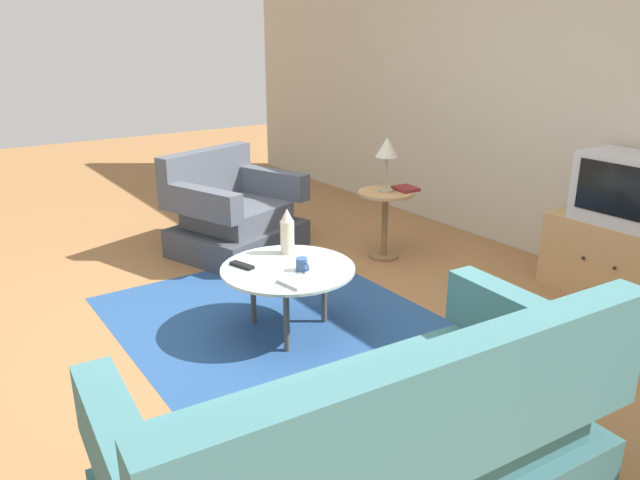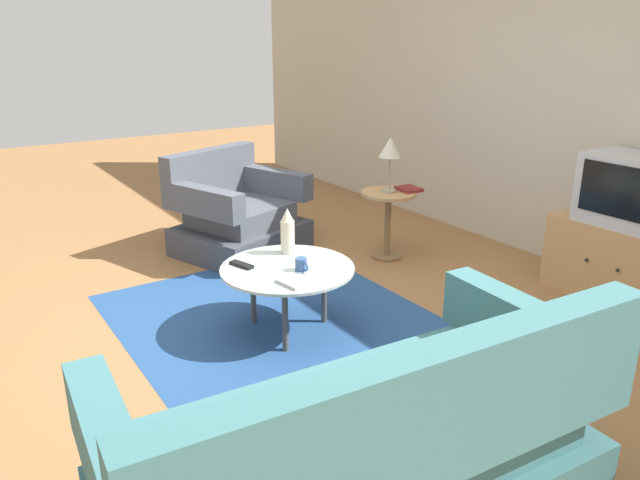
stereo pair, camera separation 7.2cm
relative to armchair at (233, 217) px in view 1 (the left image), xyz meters
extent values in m
plane|color=olive|center=(1.52, -0.37, -0.30)|extent=(16.00, 16.00, 0.00)
cube|color=#BCB29E|center=(1.52, 2.12, 1.05)|extent=(9.00, 0.12, 2.70)
cube|color=navy|center=(1.53, -0.40, -0.30)|extent=(2.46, 1.87, 0.00)
cube|color=#3E424B|center=(0.05, 0.02, -0.18)|extent=(1.09, 1.18, 0.24)
cube|color=#4C515B|center=(0.05, 0.02, 0.03)|extent=(0.87, 0.87, 0.18)
cube|color=#4C515B|center=(-0.27, -0.09, 0.33)|extent=(0.45, 0.95, 0.42)
cube|color=#4C515B|center=(0.18, -0.37, 0.23)|extent=(0.82, 0.40, 0.23)
cube|color=#4C515B|center=(-0.09, 0.40, 0.23)|extent=(0.82, 0.40, 0.23)
cube|color=#325C60|center=(2.96, -0.94, -0.18)|extent=(1.05, 1.95, 0.24)
cube|color=#3D7075|center=(2.96, -0.94, 0.03)|extent=(0.89, 1.66, 0.18)
cube|color=#3D7075|center=(3.35, -0.97, 0.36)|extent=(0.27, 1.89, 0.47)
cube|color=#3D7075|center=(3.03, -0.07, 0.25)|extent=(0.93, 0.20, 0.26)
cube|color=#3D7075|center=(2.90, -1.81, 0.25)|extent=(0.93, 0.20, 0.26)
cube|color=gold|center=(3.23, -0.68, 0.27)|extent=(0.20, 0.32, 0.33)
cylinder|color=#B2C6C1|center=(1.53, -0.40, 0.12)|extent=(0.82, 0.82, 0.02)
cylinder|color=#4C4742|center=(1.55, -0.14, -0.09)|extent=(0.04, 0.04, 0.41)
cylinder|color=#4C4742|center=(1.31, -0.53, -0.09)|extent=(0.04, 0.04, 0.41)
cylinder|color=#4C4742|center=(1.74, -0.54, -0.09)|extent=(0.04, 0.04, 0.41)
cylinder|color=tan|center=(0.86, 0.95, 0.25)|extent=(0.45, 0.45, 0.02)
cylinder|color=brown|center=(0.86, 0.95, -0.03)|extent=(0.05, 0.05, 0.54)
cylinder|color=brown|center=(0.86, 0.95, -0.29)|extent=(0.25, 0.25, 0.02)
cube|color=tan|center=(2.38, 1.79, -0.03)|extent=(0.95, 0.45, 0.54)
sphere|color=black|center=(2.27, 1.56, 0.00)|extent=(0.02, 0.02, 0.02)
sphere|color=black|center=(2.49, 1.56, 0.00)|extent=(0.02, 0.02, 0.02)
cube|color=#B7B7BC|center=(2.38, 1.79, 0.48)|extent=(0.61, 0.43, 0.48)
cube|color=black|center=(2.38, 1.58, 0.51)|extent=(0.49, 0.01, 0.34)
cylinder|color=#9E937A|center=(0.85, 0.95, 0.28)|extent=(0.12, 0.12, 0.02)
cylinder|color=#9E937A|center=(0.85, 0.95, 0.42)|extent=(0.02, 0.02, 0.26)
cone|color=beige|center=(0.85, 0.95, 0.63)|extent=(0.18, 0.18, 0.16)
cylinder|color=beige|center=(1.32, -0.27, 0.24)|extent=(0.09, 0.09, 0.22)
cone|color=beige|center=(1.32, -0.27, 0.39)|extent=(0.08, 0.08, 0.08)
cylinder|color=#335184|center=(1.62, -0.36, 0.17)|extent=(0.07, 0.07, 0.08)
torus|color=#335184|center=(1.68, -0.36, 0.17)|extent=(0.06, 0.01, 0.06)
cube|color=black|center=(1.37, -0.62, 0.14)|extent=(0.18, 0.10, 0.02)
cube|color=#B2B2B7|center=(1.78, -0.54, 0.14)|extent=(0.18, 0.07, 0.02)
cube|color=maroon|center=(0.91, 1.12, 0.28)|extent=(0.21, 0.18, 0.03)
camera|label=1|loc=(4.45, -2.18, 1.48)|focal=33.88mm
camera|label=2|loc=(4.49, -2.12, 1.48)|focal=33.88mm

